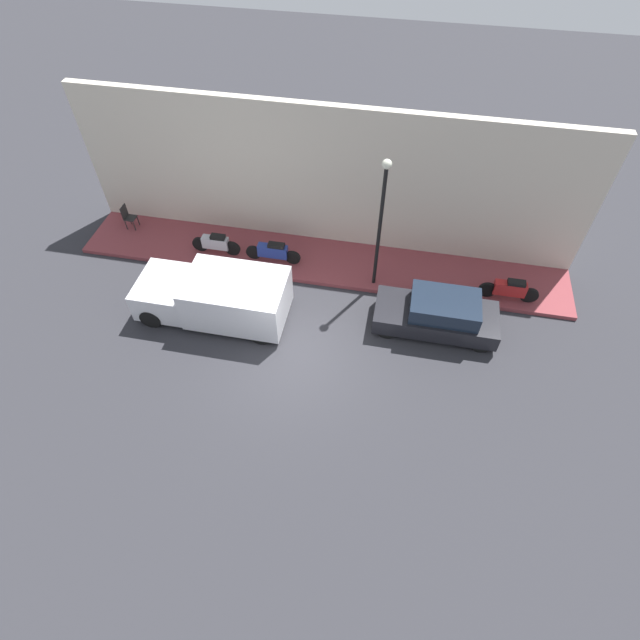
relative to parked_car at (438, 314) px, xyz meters
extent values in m
plane|color=#2D2D33|center=(-2.06, 4.28, -0.64)|extent=(60.00, 60.00, 0.00)
cube|color=brown|center=(2.34, 4.28, -0.56)|extent=(2.36, 17.72, 0.15)
cube|color=beige|center=(3.67, 4.28, 2.02)|extent=(0.30, 17.72, 5.32)
cube|color=black|center=(0.00, 0.06, -0.16)|extent=(1.64, 3.90, 0.59)
cube|color=#192333|center=(0.00, -0.14, 0.41)|extent=(1.44, 2.14, 0.57)
cylinder|color=black|center=(-0.70, 1.53, -0.31)|extent=(0.20, 0.65, 0.65)
cylinder|color=black|center=(0.70, 1.53, -0.31)|extent=(0.20, 0.65, 0.65)
cylinder|color=black|center=(-0.70, -1.42, -0.31)|extent=(0.20, 0.65, 0.65)
cylinder|color=black|center=(0.70, -1.42, -0.31)|extent=(0.20, 0.65, 0.65)
cube|color=silver|center=(-0.79, 6.39, 0.28)|extent=(2.07, 3.17, 1.44)
cube|color=silver|center=(-0.79, 8.83, 0.06)|extent=(1.97, 1.71, 1.01)
cube|color=#192333|center=(-0.79, 9.09, 0.34)|extent=(1.76, 0.94, 0.40)
cylinder|color=black|center=(-1.70, 9.08, -0.28)|extent=(0.22, 0.71, 0.71)
cylinder|color=black|center=(0.11, 9.08, -0.28)|extent=(0.22, 0.71, 0.71)
cylinder|color=black|center=(-1.70, 5.41, -0.28)|extent=(0.22, 0.71, 0.71)
cylinder|color=black|center=(0.11, 5.41, -0.28)|extent=(0.22, 0.71, 0.71)
cube|color=#B21E1E|center=(1.62, -2.30, 0.00)|extent=(0.30, 1.05, 0.47)
cube|color=black|center=(1.62, -2.45, 0.29)|extent=(0.27, 0.57, 0.12)
cylinder|color=black|center=(1.62, -1.62, -0.19)|extent=(0.10, 0.59, 0.59)
cylinder|color=black|center=(1.62, -2.99, -0.19)|extent=(0.10, 0.59, 0.59)
cube|color=#B7B7BF|center=(1.99, 8.11, -0.02)|extent=(0.30, 0.97, 0.44)
cube|color=black|center=(1.99, 7.98, 0.26)|extent=(0.27, 0.53, 0.12)
cylinder|color=black|center=(1.99, 8.73, -0.19)|extent=(0.10, 0.59, 0.59)
cylinder|color=black|center=(1.99, 7.50, -0.19)|extent=(0.10, 0.59, 0.59)
cube|color=navy|center=(1.95, 5.95, -0.03)|extent=(0.30, 1.08, 0.45)
cube|color=black|center=(1.95, 5.80, 0.26)|extent=(0.27, 0.59, 0.12)
cylinder|color=black|center=(1.95, 6.68, -0.21)|extent=(0.10, 0.55, 0.55)
cylinder|color=black|center=(1.95, 5.22, -0.21)|extent=(0.10, 0.55, 0.55)
cylinder|color=black|center=(1.54, 2.22, 1.79)|extent=(0.12, 0.12, 4.56)
sphere|color=silver|center=(1.54, 2.22, 4.16)|extent=(0.29, 0.29, 0.29)
cube|color=#262626|center=(2.77, 11.81, -0.05)|extent=(0.40, 0.40, 0.04)
cube|color=#262626|center=(2.77, 11.99, 0.22)|extent=(0.40, 0.04, 0.49)
cylinder|color=#262626|center=(2.60, 11.64, -0.28)|extent=(0.04, 0.04, 0.42)
cylinder|color=#262626|center=(2.94, 11.64, -0.28)|extent=(0.04, 0.04, 0.42)
cylinder|color=#262626|center=(2.60, 11.99, -0.28)|extent=(0.04, 0.04, 0.42)
cylinder|color=#262626|center=(2.94, 11.99, -0.28)|extent=(0.04, 0.04, 0.42)
camera|label=1|loc=(-11.06, 1.67, 11.86)|focal=28.00mm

